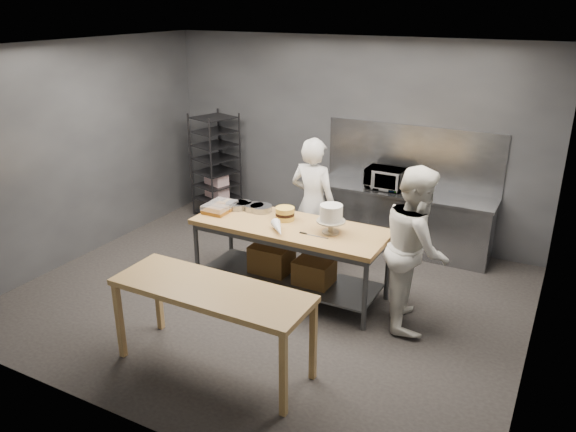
# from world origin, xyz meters

# --- Properties ---
(ground) EXTENTS (6.00, 6.00, 0.00)m
(ground) POSITION_xyz_m (0.00, 0.00, 0.00)
(ground) COLOR black
(ground) RESTS_ON ground
(back_wall) EXTENTS (6.00, 0.04, 3.00)m
(back_wall) POSITION_xyz_m (0.00, 2.50, 1.50)
(back_wall) COLOR #4C4F54
(back_wall) RESTS_ON ground
(work_table) EXTENTS (2.40, 0.90, 0.92)m
(work_table) POSITION_xyz_m (0.16, 0.25, 0.57)
(work_table) COLOR #99693D
(work_table) RESTS_ON ground
(near_counter) EXTENTS (2.00, 0.70, 0.90)m
(near_counter) POSITION_xyz_m (0.23, -1.50, 0.81)
(near_counter) COLOR olive
(near_counter) RESTS_ON ground
(back_counter) EXTENTS (2.60, 0.60, 0.90)m
(back_counter) POSITION_xyz_m (1.00, 2.18, 0.45)
(back_counter) COLOR slate
(back_counter) RESTS_ON ground
(splashback_panel) EXTENTS (2.60, 0.02, 0.90)m
(splashback_panel) POSITION_xyz_m (1.00, 2.48, 1.35)
(splashback_panel) COLOR slate
(splashback_panel) RESTS_ON back_counter
(speed_rack) EXTENTS (0.77, 0.80, 1.75)m
(speed_rack) POSITION_xyz_m (-2.22, 2.10, 0.86)
(speed_rack) COLOR black
(speed_rack) RESTS_ON ground
(chef_behind) EXTENTS (0.70, 0.49, 1.82)m
(chef_behind) POSITION_xyz_m (0.09, 1.06, 0.91)
(chef_behind) COLOR silver
(chef_behind) RESTS_ON ground
(chef_right) EXTENTS (0.97, 1.09, 1.85)m
(chef_right) POSITION_xyz_m (1.72, 0.28, 0.93)
(chef_right) COLOR silver
(chef_right) RESTS_ON ground
(microwave) EXTENTS (0.54, 0.37, 0.30)m
(microwave) POSITION_xyz_m (0.71, 2.18, 1.05)
(microwave) COLOR black
(microwave) RESTS_ON back_counter
(frosted_cake_stand) EXTENTS (0.34, 0.34, 0.35)m
(frosted_cake_stand) POSITION_xyz_m (0.71, 0.23, 1.14)
(frosted_cake_stand) COLOR #A99F87
(frosted_cake_stand) RESTS_ON work_table
(layer_cake) EXTENTS (0.24, 0.24, 0.16)m
(layer_cake) POSITION_xyz_m (0.04, 0.35, 1.00)
(layer_cake) COLOR #F9C94F
(layer_cake) RESTS_ON work_table
(cake_pans) EXTENTS (0.63, 0.34, 0.07)m
(cake_pans) POSITION_xyz_m (-0.55, 0.46, 0.96)
(cake_pans) COLOR gray
(cake_pans) RESTS_ON work_table
(piping_bag) EXTENTS (0.33, 0.37, 0.12)m
(piping_bag) POSITION_xyz_m (0.18, -0.07, 0.98)
(piping_bag) COLOR silver
(piping_bag) RESTS_ON work_table
(offset_spatula) EXTENTS (0.36, 0.02, 0.02)m
(offset_spatula) POSITION_xyz_m (0.53, 0.06, 0.93)
(offset_spatula) COLOR slate
(offset_spatula) RESTS_ON work_table
(pastry_clamshells) EXTENTS (0.31, 0.43, 0.11)m
(pastry_clamshells) POSITION_xyz_m (-0.85, 0.22, 0.98)
(pastry_clamshells) COLOR #A66721
(pastry_clamshells) RESTS_ON work_table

